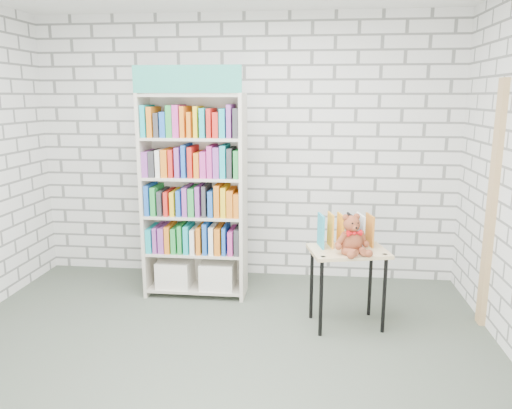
# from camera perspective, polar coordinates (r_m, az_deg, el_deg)

# --- Properties ---
(ground) EXTENTS (4.50, 4.50, 0.00)m
(ground) POSITION_cam_1_polar(r_m,az_deg,el_deg) (3.91, -5.27, -17.76)
(ground) COLOR #454D41
(ground) RESTS_ON ground
(room_shell) EXTENTS (4.52, 4.02, 2.81)m
(room_shell) POSITION_cam_1_polar(r_m,az_deg,el_deg) (3.39, -5.87, 9.34)
(room_shell) COLOR silver
(room_shell) RESTS_ON ground
(bookshelf) EXTENTS (0.99, 0.39, 2.23)m
(bookshelf) POSITION_cam_1_polar(r_m,az_deg,el_deg) (4.89, -7.02, 1.10)
(bookshelf) COLOR beige
(bookshelf) RESTS_ON ground
(display_table) EXTENTS (0.72, 0.57, 0.69)m
(display_table) POSITION_cam_1_polar(r_m,az_deg,el_deg) (4.33, 10.46, -6.29)
(display_table) COLOR tan
(display_table) RESTS_ON ground
(table_books) EXTENTS (0.48, 0.29, 0.26)m
(table_books) POSITION_cam_1_polar(r_m,az_deg,el_deg) (4.36, 10.18, -3.02)
(table_books) COLOR teal
(table_books) RESTS_ON display_table
(teddy_bear) EXTENTS (0.31, 0.30, 0.33)m
(teddy_bear) POSITION_cam_1_polar(r_m,az_deg,el_deg) (4.17, 10.92, -3.75)
(teddy_bear) COLOR maroon
(teddy_bear) RESTS_ON display_table
(door_trim) EXTENTS (0.05, 0.12, 2.10)m
(door_trim) POSITION_cam_1_polar(r_m,az_deg,el_deg) (4.61, 25.33, -0.23)
(door_trim) COLOR tan
(door_trim) RESTS_ON ground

